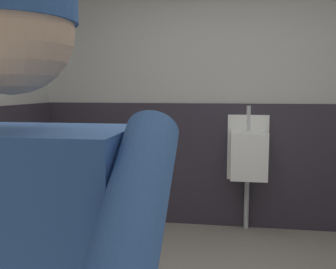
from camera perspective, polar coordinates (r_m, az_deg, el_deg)
The scene contains 3 objects.
wall_back at distance 3.84m, azimuth 8.83°, elevation 6.54°, with size 4.36×0.12×2.76m, color #B2B2AD.
wainscot_band_back at distance 3.84m, azimuth 8.63°, elevation -4.71°, with size 3.76×0.03×1.26m, color #2D2833.
urinal_solo at distance 3.68m, azimuth 12.19°, elevation -2.97°, with size 0.40×0.34×1.24m.
Camera 1 is at (-0.00, -1.84, 1.40)m, focal length 39.88 mm.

